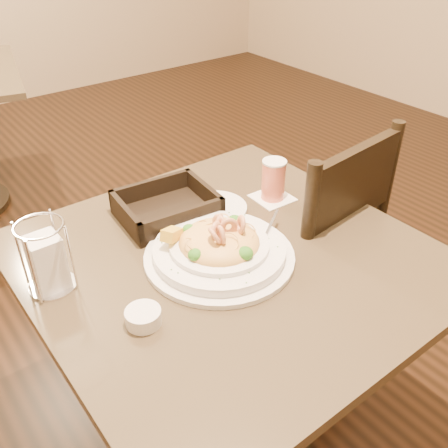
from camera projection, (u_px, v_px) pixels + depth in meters
ground at (228, 436)px, 1.59m from camera, size 7.00×7.00×0.00m
main_table at (229, 324)px, 1.31m from camera, size 0.90×0.90×0.72m
dining_chair_near at (305, 255)px, 1.56m from camera, size 0.46×0.46×0.93m
pasta_bowl at (219, 247)px, 1.16m from camera, size 0.39×0.36×0.11m
drink_glass at (273, 180)px, 1.38m from camera, size 0.11×0.11×0.12m
bread_basket at (167, 209)px, 1.32m from camera, size 0.26×0.22×0.07m
napkin_caddy at (47, 261)px, 1.06m from camera, size 0.10×0.10×0.16m
side_plate at (214, 208)px, 1.36m from camera, size 0.23×0.23×0.01m
butter_ramekin at (143, 317)px, 0.99m from camera, size 0.08×0.08×0.03m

